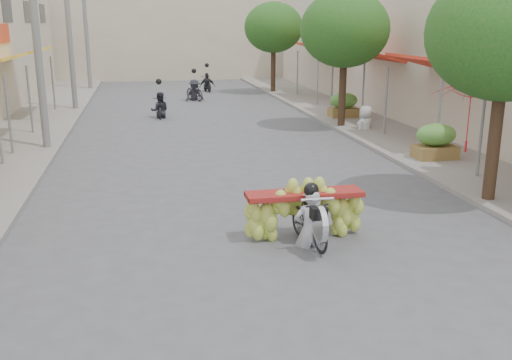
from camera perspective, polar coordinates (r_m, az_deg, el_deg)
name	(u,v)px	position (r m, az deg, el deg)	size (l,w,h in m)	color
ground	(312,307)	(8.56, 5.65, -12.54)	(120.00, 120.00, 0.00)	#535358
sidewalk_left	(14,134)	(23.05, -23.01, 4.30)	(4.00, 60.00, 0.12)	gray
sidewalk_right	(369,121)	(24.40, 11.26, 5.78)	(4.00, 60.00, 0.12)	gray
shophouse_row_right	(499,49)	(25.59, 23.12, 11.93)	(9.77, 40.00, 6.00)	beige
far_building	(169,31)	(45.28, -8.71, 14.55)	(20.00, 6.00, 7.00)	beige
utility_pole_mid	(35,23)	(19.47, -21.24, 14.45)	(0.60, 0.24, 8.00)	slate
utility_pole_far	(69,23)	(28.39, -18.24, 14.68)	(0.60, 0.24, 8.00)	slate
utility_pole_back	(86,23)	(37.35, -16.68, 14.78)	(0.60, 0.24, 8.00)	slate
street_tree_near	(506,34)	(13.60, 23.75, 13.22)	(3.40, 3.40, 5.25)	#3A2719
street_tree_mid	(345,30)	(22.57, 8.88, 14.64)	(3.40, 3.40, 5.25)	#3A2719
street_tree_far	(274,28)	(34.10, 1.76, 14.99)	(3.40, 3.40, 5.25)	#3A2719
produce_crate_mid	(436,139)	(17.73, 17.54, 3.97)	(1.20, 0.88, 1.16)	olive
produce_crate_far	(344,103)	(24.94, 8.75, 7.62)	(1.20, 0.88, 1.16)	olive
banana_motorbike	(307,207)	(10.69, 5.16, -2.71)	(2.23, 1.80, 2.04)	black
market_umbrella	(473,81)	(16.04, 20.92, 9.19)	(2.15, 2.15, 1.90)	red
pedestrian	(366,106)	(22.12, 10.96, 7.31)	(1.02, 0.90, 1.77)	silver
bg_motorbike_a	(159,100)	(25.46, -9.63, 7.86)	(0.81, 1.51, 1.95)	black
bg_motorbike_b	(194,85)	(31.06, -6.20, 9.45)	(1.19, 1.72, 1.95)	black
bg_motorbike_c	(207,78)	(35.31, -4.91, 10.10)	(1.02, 1.66, 1.95)	black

